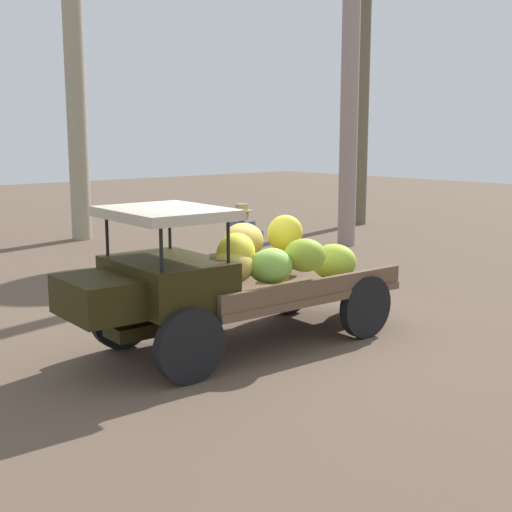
% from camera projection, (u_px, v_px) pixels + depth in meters
% --- Properties ---
extents(ground_plane, '(60.00, 60.00, 0.00)m').
position_uv_depth(ground_plane, '(242.00, 338.00, 9.25)').
color(ground_plane, brown).
extents(truck, '(4.54, 2.05, 1.87)m').
position_uv_depth(truck, '(226.00, 277.00, 8.66)').
color(truck, black).
rests_on(truck, ground).
extents(farmer, '(0.53, 0.49, 1.63)m').
position_uv_depth(farmer, '(242.00, 248.00, 10.97)').
color(farmer, '#4C5A75').
rests_on(farmer, ground).
extents(wooden_crate, '(0.57, 0.63, 0.45)m').
position_uv_depth(wooden_crate, '(361.00, 300.00, 10.46)').
color(wooden_crate, '#7B694A').
rests_on(wooden_crate, ground).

